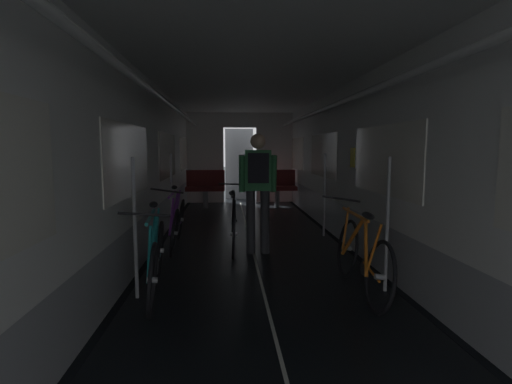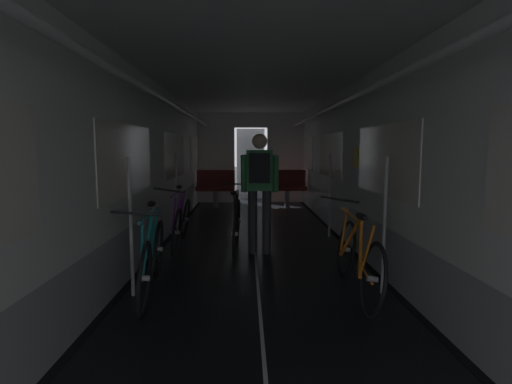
{
  "view_description": "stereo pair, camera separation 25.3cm",
  "coord_description": "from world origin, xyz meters",
  "px_view_note": "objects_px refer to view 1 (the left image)",
  "views": [
    {
      "loc": [
        -0.37,
        -1.74,
        1.48
      ],
      "look_at": [
        0.0,
        3.19,
        0.93
      ],
      "focal_mm": 27.47,
      "sensor_mm": 36.0,
      "label": 1
    },
    {
      "loc": [
        -0.12,
        -1.75,
        1.48
      ],
      "look_at": [
        0.0,
        3.19,
        0.93
      ],
      "focal_mm": 27.47,
      "sensor_mm": 36.0,
      "label": 2
    }
  ],
  "objects_px": {
    "bicycle_teal": "(156,258)",
    "bench_seat_far_right": "(277,185)",
    "bicycle_purple": "(177,222)",
    "person_cyclist_aisle": "(258,182)",
    "bench_seat_far_left": "(205,185)",
    "bicycle_black_in_aisle": "(234,224)",
    "bicycle_orange": "(361,256)"
  },
  "relations": [
    {
      "from": "bench_seat_far_right",
      "to": "person_cyclist_aisle",
      "type": "bearing_deg",
      "value": -100.72
    },
    {
      "from": "bench_seat_far_right",
      "to": "bicycle_purple",
      "type": "distance_m",
      "value": 4.46
    },
    {
      "from": "bench_seat_far_right",
      "to": "bicycle_orange",
      "type": "relative_size",
      "value": 0.58
    },
    {
      "from": "bench_seat_far_right",
      "to": "bicycle_purple",
      "type": "height_order",
      "value": "bicycle_purple"
    },
    {
      "from": "bicycle_orange",
      "to": "bicycle_black_in_aisle",
      "type": "distance_m",
      "value": 2.24
    },
    {
      "from": "person_cyclist_aisle",
      "to": "bicycle_purple",
      "type": "bearing_deg",
      "value": 159.52
    },
    {
      "from": "bicycle_teal",
      "to": "bicycle_orange",
      "type": "relative_size",
      "value": 1.0
    },
    {
      "from": "bicycle_teal",
      "to": "person_cyclist_aisle",
      "type": "height_order",
      "value": "person_cyclist_aisle"
    },
    {
      "from": "bicycle_orange",
      "to": "person_cyclist_aisle",
      "type": "bearing_deg",
      "value": 120.63
    },
    {
      "from": "bicycle_black_in_aisle",
      "to": "bicycle_orange",
      "type": "bearing_deg",
      "value": -55.53
    },
    {
      "from": "bicycle_orange",
      "to": "bicycle_black_in_aisle",
      "type": "xyz_separation_m",
      "value": [
        -1.27,
        1.85,
        0.0
      ]
    },
    {
      "from": "bicycle_teal",
      "to": "bicycle_orange",
      "type": "height_order",
      "value": "bicycle_orange"
    },
    {
      "from": "bicycle_purple",
      "to": "person_cyclist_aisle",
      "type": "distance_m",
      "value": 1.41
    },
    {
      "from": "bicycle_orange",
      "to": "person_cyclist_aisle",
      "type": "relative_size",
      "value": 1.0
    },
    {
      "from": "bicycle_purple",
      "to": "bicycle_black_in_aisle",
      "type": "bearing_deg",
      "value": -11.5
    },
    {
      "from": "person_cyclist_aisle",
      "to": "bicycle_black_in_aisle",
      "type": "distance_m",
      "value": 0.76
    },
    {
      "from": "bicycle_teal",
      "to": "bench_seat_far_right",
      "type": "bearing_deg",
      "value": 71.48
    },
    {
      "from": "bicycle_purple",
      "to": "bicycle_orange",
      "type": "xyz_separation_m",
      "value": [
        2.11,
        -2.02,
        -0.0
      ]
    },
    {
      "from": "bench_seat_far_left",
      "to": "bicycle_teal",
      "type": "bearing_deg",
      "value": -91.77
    },
    {
      "from": "bench_seat_far_right",
      "to": "bicycle_purple",
      "type": "bearing_deg",
      "value": -116.86
    },
    {
      "from": "bench_seat_far_left",
      "to": "bicycle_orange",
      "type": "distance_m",
      "value": 6.29
    },
    {
      "from": "bench_seat_far_left",
      "to": "bicycle_purple",
      "type": "bearing_deg",
      "value": -93.05
    },
    {
      "from": "bicycle_purple",
      "to": "person_cyclist_aisle",
      "type": "height_order",
      "value": "person_cyclist_aisle"
    },
    {
      "from": "bicycle_purple",
      "to": "bicycle_orange",
      "type": "relative_size",
      "value": 1.0
    },
    {
      "from": "bicycle_orange",
      "to": "bicycle_black_in_aisle",
      "type": "bearing_deg",
      "value": 124.47
    },
    {
      "from": "bench_seat_far_left",
      "to": "bench_seat_far_right",
      "type": "distance_m",
      "value": 1.8
    },
    {
      "from": "bicycle_teal",
      "to": "bench_seat_far_left",
      "type": "bearing_deg",
      "value": 88.23
    },
    {
      "from": "bench_seat_far_left",
      "to": "bicycle_purple",
      "type": "distance_m",
      "value": 3.98
    },
    {
      "from": "bench_seat_far_left",
      "to": "person_cyclist_aisle",
      "type": "distance_m",
      "value": 4.54
    },
    {
      "from": "bicycle_teal",
      "to": "bicycle_orange",
      "type": "xyz_separation_m",
      "value": [
        2.08,
        -0.07,
        -0.0
      ]
    },
    {
      "from": "bench_seat_far_right",
      "to": "bicycle_black_in_aisle",
      "type": "xyz_separation_m",
      "value": [
        -1.17,
        -4.14,
        -0.18
      ]
    },
    {
      "from": "bench_seat_far_left",
      "to": "bicycle_teal",
      "type": "relative_size",
      "value": 0.58
    }
  ]
}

